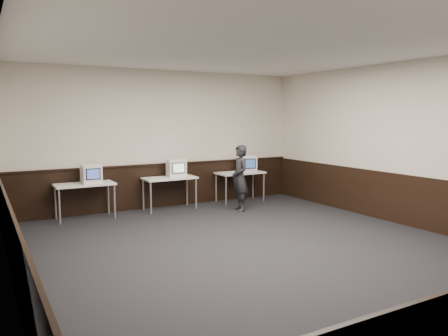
{
  "coord_description": "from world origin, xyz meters",
  "views": [
    {
      "loc": [
        -3.79,
        -5.63,
        2.13
      ],
      "look_at": [
        0.3,
        1.6,
        1.15
      ],
      "focal_mm": 35.0,
      "sensor_mm": 36.0,
      "label": 1
    }
  ],
  "objects_px": {
    "desk_center": "(170,180)",
    "emac_right": "(247,164)",
    "person": "(240,178)",
    "desk_left": "(85,187)",
    "emac_left": "(91,174)",
    "desk_right": "(240,175)",
    "emac_center": "(176,168)"
  },
  "relations": [
    {
      "from": "emac_left",
      "to": "desk_left",
      "type": "bearing_deg",
      "value": 170.4
    },
    {
      "from": "emac_left",
      "to": "emac_right",
      "type": "relative_size",
      "value": 0.85
    },
    {
      "from": "emac_right",
      "to": "emac_center",
      "type": "bearing_deg",
      "value": -171.04
    },
    {
      "from": "emac_left",
      "to": "emac_center",
      "type": "xyz_separation_m",
      "value": [
        1.94,
        0.05,
        0.01
      ]
    },
    {
      "from": "emac_left",
      "to": "person",
      "type": "height_order",
      "value": "person"
    },
    {
      "from": "desk_left",
      "to": "person",
      "type": "bearing_deg",
      "value": -15.52
    },
    {
      "from": "desk_right",
      "to": "emac_left",
      "type": "xyz_separation_m",
      "value": [
        -3.66,
        -0.03,
        0.27
      ]
    },
    {
      "from": "desk_right",
      "to": "emac_left",
      "type": "height_order",
      "value": "emac_left"
    },
    {
      "from": "desk_center",
      "to": "emac_right",
      "type": "relative_size",
      "value": 2.39
    },
    {
      "from": "desk_center",
      "to": "emac_left",
      "type": "height_order",
      "value": "emac_left"
    },
    {
      "from": "desk_center",
      "to": "emac_left",
      "type": "bearing_deg",
      "value": -179.18
    },
    {
      "from": "emac_center",
      "to": "desk_left",
      "type": "bearing_deg",
      "value": -170.84
    },
    {
      "from": "desk_right",
      "to": "emac_center",
      "type": "distance_m",
      "value": 1.74
    },
    {
      "from": "desk_center",
      "to": "person",
      "type": "height_order",
      "value": "person"
    },
    {
      "from": "desk_center",
      "to": "desk_right",
      "type": "bearing_deg",
      "value": 0.0
    },
    {
      "from": "desk_center",
      "to": "person",
      "type": "relative_size",
      "value": 0.8
    },
    {
      "from": "desk_right",
      "to": "person",
      "type": "height_order",
      "value": "person"
    },
    {
      "from": "desk_right",
      "to": "emac_right",
      "type": "relative_size",
      "value": 2.39
    },
    {
      "from": "desk_left",
      "to": "person",
      "type": "relative_size",
      "value": 0.8
    },
    {
      "from": "emac_right",
      "to": "desk_left",
      "type": "bearing_deg",
      "value": -169.75
    },
    {
      "from": "desk_left",
      "to": "person",
      "type": "xyz_separation_m",
      "value": [
        3.24,
        -0.9,
        0.07
      ]
    },
    {
      "from": "desk_center",
      "to": "emac_right",
      "type": "height_order",
      "value": "emac_right"
    },
    {
      "from": "desk_center",
      "to": "emac_right",
      "type": "bearing_deg",
      "value": -0.93
    },
    {
      "from": "desk_left",
      "to": "desk_center",
      "type": "xyz_separation_m",
      "value": [
        1.9,
        0.0,
        0.0
      ]
    },
    {
      "from": "desk_right",
      "to": "emac_right",
      "type": "xyz_separation_m",
      "value": [
        0.17,
        -0.03,
        0.28
      ]
    },
    {
      "from": "desk_right",
      "to": "emac_left",
      "type": "bearing_deg",
      "value": -179.6
    },
    {
      "from": "emac_left",
      "to": "emac_center",
      "type": "height_order",
      "value": "emac_center"
    },
    {
      "from": "emac_left",
      "to": "desk_right",
      "type": "bearing_deg",
      "value": 1.27
    },
    {
      "from": "emac_left",
      "to": "emac_right",
      "type": "distance_m",
      "value": 3.84
    },
    {
      "from": "emac_right",
      "to": "person",
      "type": "xyz_separation_m",
      "value": [
        -0.73,
        -0.87,
        -0.21
      ]
    },
    {
      "from": "desk_center",
      "to": "person",
      "type": "xyz_separation_m",
      "value": [
        1.34,
        -0.9,
        0.07
      ]
    },
    {
      "from": "desk_right",
      "to": "desk_left",
      "type": "bearing_deg",
      "value": 180.0
    }
  ]
}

